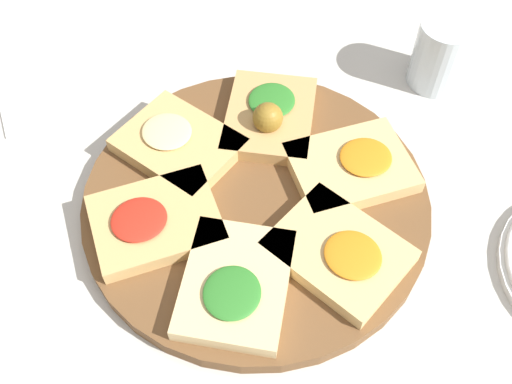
{
  "coord_description": "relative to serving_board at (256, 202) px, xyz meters",
  "views": [
    {
      "loc": [
        0.26,
        0.31,
        0.59
      ],
      "look_at": [
        0.0,
        0.0,
        0.03
      ],
      "focal_mm": 42.0,
      "sensor_mm": 36.0,
      "label": 1
    }
  ],
  "objects": [
    {
      "name": "napkin_stack",
      "position": [
        0.1,
        -0.32,
        -0.01
      ],
      "size": [
        0.15,
        0.14,
        0.01
      ],
      "primitive_type": "cube",
      "rotation": [
        0.0,
        0.0,
        -0.33
      ],
      "color": "white",
      "rests_on": "ground_plane"
    },
    {
      "name": "water_glass",
      "position": [
        -0.33,
        0.0,
        0.04
      ],
      "size": [
        0.08,
        0.08,
        0.1
      ],
      "primitive_type": "cylinder",
      "color": "silver",
      "rests_on": "ground_plane"
    },
    {
      "name": "focaccia_slice_4",
      "position": [
        -0.02,
        0.12,
        0.02
      ],
      "size": [
        0.13,
        0.15,
        0.03
      ],
      "color": "#DBB775",
      "rests_on": "serving_board"
    },
    {
      "name": "focaccia_slice_5",
      "position": [
        -0.11,
        0.05,
        0.02
      ],
      "size": [
        0.17,
        0.15,
        0.03
      ],
      "color": "#DBB775",
      "rests_on": "serving_board"
    },
    {
      "name": "focaccia_slice_3",
      "position": [
        0.09,
        0.08,
        0.02
      ],
      "size": [
        0.18,
        0.17,
        0.03
      ],
      "color": "#E5C689",
      "rests_on": "serving_board"
    },
    {
      "name": "ground_plane",
      "position": [
        0.0,
        0.0,
        -0.01
      ],
      "size": [
        3.0,
        3.0,
        0.0
      ],
      "primitive_type": "plane",
      "color": "beige"
    },
    {
      "name": "serving_board",
      "position": [
        0.0,
        0.0,
        0.0
      ],
      "size": [
        0.41,
        0.41,
        0.02
      ],
      "primitive_type": "cylinder",
      "color": "brown",
      "rests_on": "ground_plane"
    },
    {
      "name": "focaccia_slice_0",
      "position": [
        -0.09,
        -0.08,
        0.02
      ],
      "size": [
        0.18,
        0.17,
        0.05
      ],
      "color": "tan",
      "rests_on": "serving_board"
    },
    {
      "name": "focaccia_slice_2",
      "position": [
        0.11,
        -0.04,
        0.02
      ],
      "size": [
        0.17,
        0.15,
        0.03
      ],
      "color": "tan",
      "rests_on": "serving_board"
    },
    {
      "name": "focaccia_slice_1",
      "position": [
        0.03,
        -0.12,
        0.02
      ],
      "size": [
        0.13,
        0.16,
        0.03
      ],
      "color": "tan",
      "rests_on": "serving_board"
    }
  ]
}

